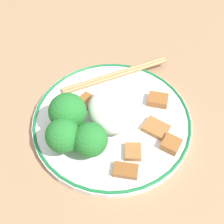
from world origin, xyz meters
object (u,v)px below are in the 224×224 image
object	(u,v)px
broccoli_back_right	(90,140)
chopsticks	(116,75)
broccoli_back_left	(68,112)
plate	(112,121)
broccoli_back_center	(63,136)

from	to	relation	value
broccoli_back_right	chopsticks	xyz separation A→B (m)	(0.14, -0.09, -0.03)
broccoli_back_left	broccoli_back_right	distance (m)	0.06
broccoli_back_left	broccoli_back_right	xyz separation A→B (m)	(-0.06, -0.02, -0.00)
plate	broccoli_back_center	bearing A→B (deg)	107.84
broccoli_back_left	broccoli_back_center	xyz separation A→B (m)	(-0.04, 0.02, -0.00)
broccoli_back_center	chopsticks	world-z (taller)	broccoli_back_center
broccoli_back_center	broccoli_back_left	bearing A→B (deg)	-24.65
broccoli_back_left	chopsticks	xyz separation A→B (m)	(0.08, -0.11, -0.03)
broccoli_back_right	chopsticks	size ratio (longest dim) A/B	0.29
broccoli_back_left	broccoli_back_center	world-z (taller)	broccoli_back_left
broccoli_back_center	broccoli_back_right	size ratio (longest dim) A/B	1.05
broccoli_back_left	plate	bearing A→B (deg)	-99.28
broccoli_back_right	chopsticks	distance (m)	0.17
broccoli_back_center	broccoli_back_right	xyz separation A→B (m)	(-0.02, -0.04, -0.00)
broccoli_back_right	broccoli_back_left	bearing A→B (deg)	16.99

